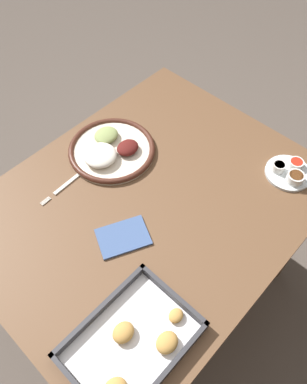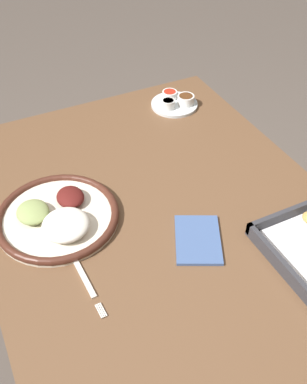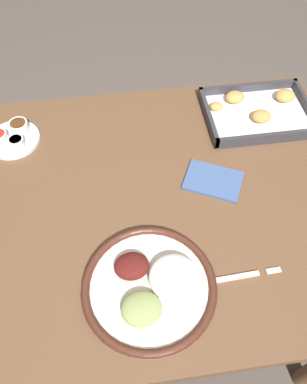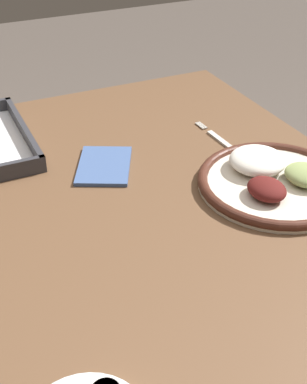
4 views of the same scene
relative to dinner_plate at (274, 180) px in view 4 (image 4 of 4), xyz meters
name	(u,v)px [view 4 (image 4 of 4)]	position (x,y,z in m)	size (l,w,h in m)	color
dining_table	(150,250)	(0.06, 0.24, -0.14)	(1.08, 0.86, 0.77)	brown
dinner_plate	(274,180)	(0.00, 0.00, 0.00)	(0.30, 0.30, 0.05)	beige
fork	(225,143)	(0.19, 0.00, -0.01)	(0.21, 0.02, 0.00)	silver
napkin	(104,166)	(0.21, 0.27, -0.01)	(0.18, 0.16, 0.01)	#3F598C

